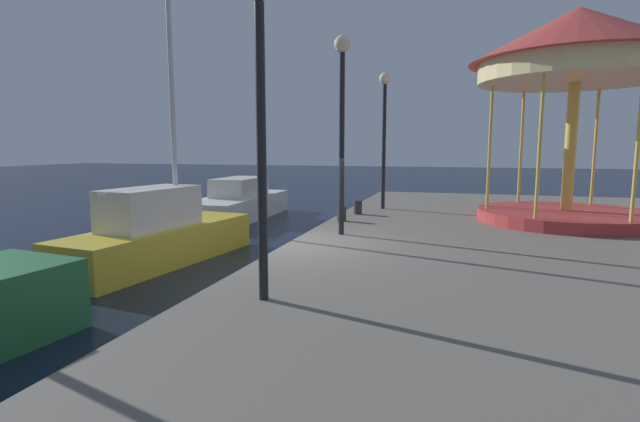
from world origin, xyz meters
TOP-DOWN VIEW (x-y plane):
  - ground_plane at (0.00, 0.00)m, footprint 120.00×120.00m
  - quay_dock at (6.07, 0.00)m, footprint 12.14×23.72m
  - sailboat_yellow at (-3.47, 0.54)m, footprint 2.28×5.43m
  - motorboat_white at (-4.80, 7.58)m, footprint 2.10×6.03m
  - carousel at (6.03, 4.55)m, footprint 5.20×5.20m
  - lamp_post_near_edge at (0.95, -3.56)m, footprint 0.36×0.36m
  - lamp_post_mid_promenade at (0.82, 1.19)m, footprint 0.36×0.36m
  - lamp_post_far_end at (1.03, 5.93)m, footprint 0.36×0.36m
  - bollard_north at (0.52, 4.47)m, footprint 0.24×0.24m
  - bollard_center at (0.37, 3.09)m, footprint 0.24×0.24m

SIDE VIEW (x-z plane):
  - ground_plane at x=0.00m, z-range 0.00..0.00m
  - quay_dock at x=6.07m, z-range 0.00..0.80m
  - motorboat_white at x=-4.80m, z-range -0.19..1.38m
  - sailboat_yellow at x=-3.47m, z-range -2.47..3.85m
  - bollard_north at x=0.52m, z-range 0.80..1.20m
  - bollard_center at x=0.37m, z-range 0.80..1.20m
  - lamp_post_near_edge at x=0.95m, z-range 1.56..5.57m
  - lamp_post_far_end at x=1.03m, z-range 1.58..5.80m
  - lamp_post_mid_promenade at x=0.82m, z-range 1.59..5.89m
  - carousel at x=6.03m, z-range 2.12..7.50m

